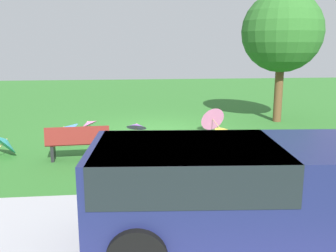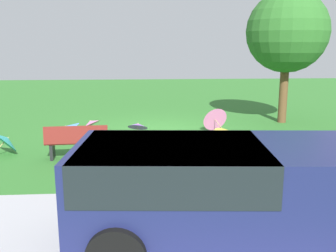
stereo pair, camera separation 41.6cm
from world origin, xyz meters
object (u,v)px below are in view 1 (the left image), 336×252
(parasol_purple_0, at_px, (137,126))
(parasol_pink_0, at_px, (211,118))
(parasol_pink_1, at_px, (88,123))
(parasol_blue_1, at_px, (140,140))
(shade_tree, at_px, (282,32))
(parasol_blue_0, at_px, (65,129))
(parasol_teal_1, at_px, (5,141))
(park_bench, at_px, (78,142))
(van_dark, at_px, (239,186))
(parasol_yellow_1, at_px, (230,133))

(parasol_purple_0, bearing_deg, parasol_pink_0, -161.23)
(parasol_purple_0, distance_m, parasol_pink_1, 1.83)
(parasol_blue_1, bearing_deg, parasol_pink_0, -128.51)
(shade_tree, height_order, parasol_blue_0, shade_tree)
(parasol_purple_0, distance_m, parasol_teal_1, 3.88)
(shade_tree, xyz_separation_m, parasol_pink_0, (2.89, 1.26, -2.93))
(park_bench, bearing_deg, van_dark, 122.18)
(parasol_yellow_1, bearing_deg, park_bench, 5.51)
(parasol_yellow_1, height_order, parasol_pink_1, parasol_yellow_1)
(van_dark, distance_m, parasol_pink_0, 7.72)
(shade_tree, height_order, parasol_pink_1, shade_tree)
(shade_tree, xyz_separation_m, parasol_blue_1, (5.47, 4.51, -2.84))
(parasol_purple_0, bearing_deg, parasol_blue_1, 90.80)
(parasol_pink_0, height_order, parasol_pink_1, parasol_pink_0)
(park_bench, height_order, parasol_pink_0, park_bench)
(parasol_teal_1, bearing_deg, parasol_yellow_1, 178.71)
(parasol_purple_0, relative_size, parasol_pink_0, 0.79)
(van_dark, xyz_separation_m, parasol_blue_1, (1.27, -4.35, -0.38))
(park_bench, relative_size, parasol_purple_0, 2.13)
(parasol_blue_0, bearing_deg, parasol_pink_1, -115.38)
(van_dark, xyz_separation_m, parasol_yellow_1, (-1.24, -4.95, -0.40))
(parasol_purple_0, bearing_deg, shade_tree, -158.62)
(park_bench, relative_size, parasol_blue_0, 1.99)
(parasol_yellow_1, xyz_separation_m, parasol_blue_1, (2.51, 0.60, 0.02))
(van_dark, distance_m, parasol_yellow_1, 5.12)
(parasol_teal_1, relative_size, parasol_blue_1, 1.13)
(parasol_blue_0, height_order, parasol_teal_1, parasol_teal_1)
(van_dark, relative_size, parasol_teal_1, 4.51)
(park_bench, height_order, parasol_yellow_1, park_bench)
(parasol_pink_1, bearing_deg, parasol_purple_0, 150.71)
(parasol_purple_0, height_order, parasol_blue_1, parasol_blue_1)
(shade_tree, relative_size, parasol_pink_1, 6.07)
(van_dark, bearing_deg, parasol_pink_0, -99.76)
(parasol_purple_0, xyz_separation_m, parasol_pink_0, (-2.61, -0.89, 0.03))
(shade_tree, height_order, parasol_pink_0, shade_tree)
(park_bench, height_order, parasol_purple_0, park_bench)
(parasol_pink_0, relative_size, parasol_blue_1, 1.04)
(shade_tree, xyz_separation_m, parasol_teal_1, (9.03, 3.77, -2.96))
(parasol_purple_0, relative_size, parasol_teal_1, 0.73)
(shade_tree, height_order, parasol_purple_0, shade_tree)
(parasol_yellow_1, relative_size, parasol_blue_1, 1.28)
(parasol_purple_0, xyz_separation_m, parasol_blue_0, (2.17, 0.31, 0.02))
(shade_tree, height_order, parasol_yellow_1, shade_tree)
(parasol_blue_1, bearing_deg, van_dark, 106.32)
(parasol_pink_1, bearing_deg, parasol_yellow_1, 147.34)
(van_dark, xyz_separation_m, parasol_pink_0, (-1.31, -7.60, -0.47))
(parasol_purple_0, bearing_deg, parasol_blue_0, 8.21)
(van_dark, height_order, parasol_yellow_1, van_dark)
(parasol_pink_0, distance_m, parasol_blue_1, 4.15)
(parasol_blue_0, xyz_separation_m, parasol_yellow_1, (-4.71, 1.45, 0.08))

